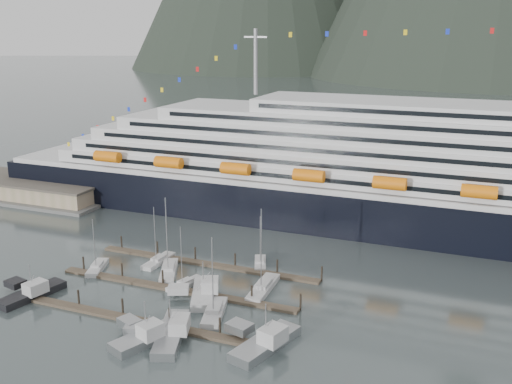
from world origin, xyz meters
TOP-DOWN VIEW (x-y plane):
  - ground at (0.00, 0.00)m, footprint 1600.00×1600.00m
  - cruise_ship at (30.03, 54.94)m, footprint 210.00×30.40m
  - warehouse at (-72.00, 42.00)m, footprint 46.00×20.00m
  - dock_near at (-4.93, -9.95)m, footprint 48.18×2.28m
  - dock_mid at (-4.93, 3.05)m, footprint 48.18×2.28m
  - dock_far at (-4.93, 16.05)m, footprint 48.18×2.28m
  - sailboat_a at (-23.91, 5.60)m, footprint 5.18×8.74m
  - sailboat_b at (-9.87, 9.48)m, footprint 7.16×11.08m
  - sailboat_c at (-3.86, 5.24)m, footprint 4.49×8.38m
  - sailboat_d at (10.24, 8.97)m, footprint 3.52×12.23m
  - sailboat_e at (-14.44, 13.26)m, footprint 2.74×9.35m
  - sailboat_f at (5.26, 19.99)m, footprint 4.88×7.96m
  - sailboat_h at (6.26, -3.23)m, footprint 5.78×10.74m
  - trawler_a at (-27.14, -9.21)m, footprint 9.61×12.98m
  - trawler_b at (0.29, -14.95)m, footprint 10.10×12.12m
  - trawler_c at (3.13, -12.57)m, footprint 11.29×14.54m
  - trawler_d at (17.85, -9.72)m, footprint 10.80×13.90m
  - trawler_e at (1.37, 2.10)m, footprint 10.34×12.25m

SIDE VIEW (x-z plane):
  - ground at x=0.00m, z-range 0.00..0.00m
  - dock_near at x=-4.93m, z-range -1.29..1.91m
  - dock_mid at x=-4.93m, z-range -1.29..1.91m
  - dock_far at x=-4.93m, z-range -1.29..1.91m
  - sailboat_f at x=5.26m, z-range -5.14..5.92m
  - sailboat_c at x=-3.86m, z-range -5.75..6.54m
  - sailboat_a at x=-23.91m, z-range -5.21..6.01m
  - sailboat_e at x=-14.44m, z-range -5.93..6.74m
  - sailboat_d at x=10.24m, z-range -7.83..8.73m
  - sailboat_h at x=6.26m, z-range -6.93..7.83m
  - sailboat_b at x=-9.87m, z-range -7.69..8.59m
  - trawler_a at x=-27.14m, z-range -2.55..4.32m
  - trawler_c at x=3.13m, z-range -2.70..4.53m
  - trawler_b at x=0.29m, z-range -2.82..4.70m
  - trawler_e at x=1.37m, z-range -2.86..4.76m
  - trawler_d at x=17.85m, z-range -3.00..4.97m
  - warehouse at x=-72.00m, z-range -0.65..5.15m
  - cruise_ship at x=30.03m, z-range -13.11..37.19m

